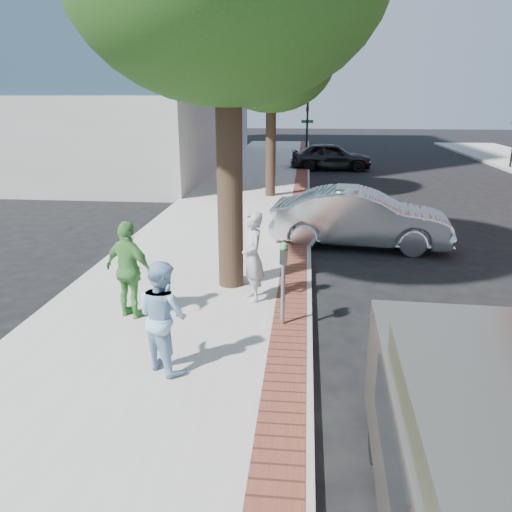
# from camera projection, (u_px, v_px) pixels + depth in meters

# --- Properties ---
(ground) EXTENTS (120.00, 120.00, 0.00)m
(ground) POSITION_uv_depth(u_px,v_px,m) (249.00, 331.00, 8.81)
(ground) COLOR black
(ground) RESTS_ON ground
(sidewalk) EXTENTS (5.00, 60.00, 0.15)m
(sidewalk) POSITION_uv_depth(u_px,v_px,m) (231.00, 220.00, 16.51)
(sidewalk) COLOR #9E9991
(sidewalk) RESTS_ON ground
(brick_strip) EXTENTS (0.60, 60.00, 0.01)m
(brick_strip) POSITION_uv_depth(u_px,v_px,m) (298.00, 219.00, 16.28)
(brick_strip) COLOR brown
(brick_strip) RESTS_ON sidewalk
(curb) EXTENTS (0.10, 60.00, 0.15)m
(curb) POSITION_uv_depth(u_px,v_px,m) (309.00, 221.00, 16.27)
(curb) COLOR gray
(curb) RESTS_ON ground
(office_base) EXTENTS (18.20, 22.20, 4.00)m
(office_base) POSITION_uv_depth(u_px,v_px,m) (77.00, 131.00, 30.29)
(office_base) COLOR gray
(office_base) RESTS_ON ground
(signal_near) EXTENTS (0.70, 0.15, 3.80)m
(signal_near) POSITION_uv_depth(u_px,v_px,m) (307.00, 128.00, 28.89)
(signal_near) COLOR black
(signal_near) RESTS_ON ground
(tree_far) EXTENTS (4.80, 4.80, 7.14)m
(tree_far) POSITION_uv_depth(u_px,v_px,m) (271.00, 59.00, 18.62)
(tree_far) COLOR black
(tree_far) RESTS_ON sidewalk
(parking_meter) EXTENTS (0.12, 0.32, 1.47)m
(parking_meter) POSITION_uv_depth(u_px,v_px,m) (283.00, 267.00, 8.43)
(parking_meter) COLOR gray
(parking_meter) RESTS_ON sidewalk
(person_gray) EXTENTS (0.60, 0.74, 1.76)m
(person_gray) POSITION_uv_depth(u_px,v_px,m) (253.00, 257.00, 9.54)
(person_gray) COLOR #999A9E
(person_gray) RESTS_ON sidewalk
(person_officer) EXTENTS (1.01, 0.98, 1.65)m
(person_officer) POSITION_uv_depth(u_px,v_px,m) (163.00, 316.00, 7.10)
(person_officer) COLOR #8EBADB
(person_officer) RESTS_ON sidewalk
(person_green) EXTENTS (1.12, 0.80, 1.77)m
(person_green) POSITION_uv_depth(u_px,v_px,m) (129.00, 270.00, 8.81)
(person_green) COLOR #4C9644
(person_green) RESTS_ON sidewalk
(sedan_silver) EXTENTS (4.96, 2.22, 1.58)m
(sedan_silver) POSITION_uv_depth(u_px,v_px,m) (360.00, 218.00, 13.64)
(sedan_silver) COLOR silver
(sedan_silver) RESTS_ON ground
(bg_car) EXTENTS (4.57, 1.95, 1.54)m
(bg_car) POSITION_uv_depth(u_px,v_px,m) (331.00, 156.00, 28.04)
(bg_car) COLOR black
(bg_car) RESTS_ON ground
(van) EXTENTS (2.03, 4.89, 1.78)m
(van) POSITION_uv_depth(u_px,v_px,m) (503.00, 482.00, 4.03)
(van) COLOR gray
(van) RESTS_ON ground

